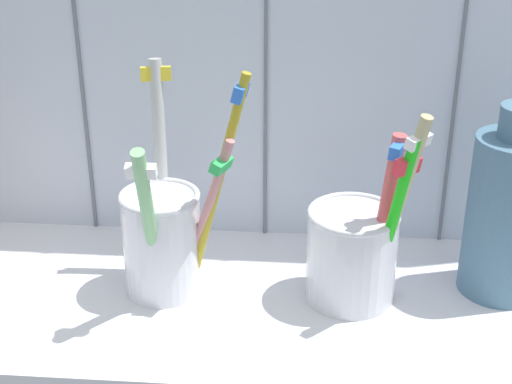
% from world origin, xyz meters
% --- Properties ---
extents(counter_slab, '(0.64, 0.22, 0.02)m').
position_xyz_m(counter_slab, '(0.00, 0.00, 0.01)').
color(counter_slab, silver).
rests_on(counter_slab, ground).
extents(tile_wall_back, '(0.64, 0.02, 0.45)m').
position_xyz_m(tile_wall_back, '(-0.00, 0.12, 0.23)').
color(tile_wall_back, silver).
rests_on(tile_wall_back, ground).
extents(toothbrush_cup_left, '(0.11, 0.11, 0.19)m').
position_xyz_m(toothbrush_cup_left, '(-0.07, 0.01, 0.07)').
color(toothbrush_cup_left, white).
rests_on(toothbrush_cup_left, counter_slab).
extents(toothbrush_cup_right, '(0.09, 0.08, 0.17)m').
position_xyz_m(toothbrush_cup_right, '(0.08, 0.01, 0.06)').
color(toothbrush_cup_right, silver).
rests_on(toothbrush_cup_right, counter_slab).
extents(ceramic_vase, '(0.07, 0.07, 0.16)m').
position_xyz_m(ceramic_vase, '(0.20, 0.03, 0.09)').
color(ceramic_vase, slate).
rests_on(ceramic_vase, counter_slab).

